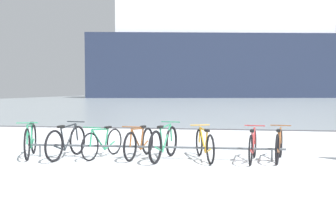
# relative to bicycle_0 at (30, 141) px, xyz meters

# --- Properties ---
(ground) EXTENTS (80.00, 132.00, 0.08)m
(ground) POSITION_rel_bicycle_0_xyz_m (3.86, 50.91, -0.42)
(ground) COLOR silver
(bike_rack) EXTENTS (5.91, 0.20, 0.31)m
(bike_rack) POSITION_rel_bicycle_0_xyz_m (2.87, 0.13, -0.11)
(bike_rack) COLOR #4C5156
(bike_rack) RESTS_ON ground
(bicycle_0) EXTENTS (0.67, 1.63, 0.85)m
(bicycle_0) POSITION_rel_bicycle_0_xyz_m (0.00, 0.00, 0.00)
(bicycle_0) COLOR black
(bicycle_0) RESTS_ON ground
(bicycle_1) EXTENTS (0.46, 1.68, 0.82)m
(bicycle_1) POSITION_rel_bicycle_0_xyz_m (0.90, -0.03, -0.01)
(bicycle_1) COLOR black
(bicycle_1) RESTS_ON ground
(bicycle_2) EXTENTS (0.59, 1.55, 0.75)m
(bicycle_2) POSITION_rel_bicycle_0_xyz_m (1.70, 0.16, -0.04)
(bicycle_2) COLOR black
(bicycle_2) RESTS_ON ground
(bicycle_3) EXTENTS (0.49, 1.63, 0.77)m
(bicycle_3) POSITION_rel_bicycle_0_xyz_m (2.55, 0.26, -0.04)
(bicycle_3) COLOR black
(bicycle_3) RESTS_ON ground
(bicycle_4) EXTENTS (0.51, 1.73, 0.83)m
(bicycle_4) POSITION_rel_bicycle_0_xyz_m (3.15, 0.09, -0.01)
(bicycle_4) COLOR black
(bicycle_4) RESTS_ON ground
(bicycle_5) EXTENTS (0.62, 1.68, 0.75)m
(bicycle_5) POSITION_rel_bicycle_0_xyz_m (4.05, 0.23, -0.04)
(bicycle_5) COLOR black
(bicycle_5) RESTS_ON ground
(bicycle_6) EXTENTS (0.46, 1.59, 0.77)m
(bicycle_6) POSITION_rel_bicycle_0_xyz_m (5.11, 0.17, -0.03)
(bicycle_6) COLOR black
(bicycle_6) RESTS_ON ground
(bicycle_7) EXTENTS (0.50, 1.60, 0.76)m
(bicycle_7) POSITION_rel_bicycle_0_xyz_m (5.70, 0.35, -0.04)
(bicycle_7) COLOR black
(bicycle_7) RESTS_ON ground
(ferry_ship) EXTENTS (59.93, 21.21, 29.42)m
(ferry_ship) POSITION_rel_bicycle_0_xyz_m (4.79, 74.71, 9.48)
(ferry_ship) COLOR #232D47
(ferry_ship) RESTS_ON ground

